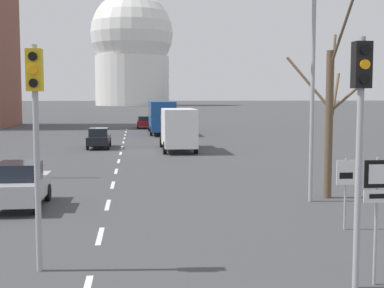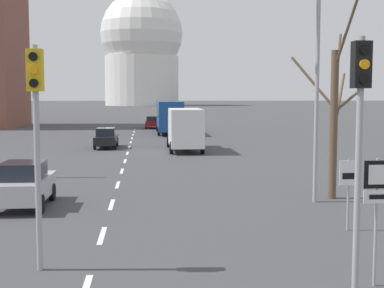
% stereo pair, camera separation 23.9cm
% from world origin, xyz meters
% --- Properties ---
extents(lane_stripe_1, '(0.16, 2.00, 0.01)m').
position_xyz_m(lane_stripe_1, '(0.00, 9.12, 0.00)').
color(lane_stripe_1, silver).
rests_on(lane_stripe_1, ground_plane).
extents(lane_stripe_2, '(0.16, 2.00, 0.01)m').
position_xyz_m(lane_stripe_2, '(0.00, 13.62, 0.00)').
color(lane_stripe_2, silver).
rests_on(lane_stripe_2, ground_plane).
extents(lane_stripe_3, '(0.16, 2.00, 0.01)m').
position_xyz_m(lane_stripe_3, '(0.00, 18.12, 0.00)').
color(lane_stripe_3, silver).
rests_on(lane_stripe_3, ground_plane).
extents(lane_stripe_4, '(0.16, 2.00, 0.01)m').
position_xyz_m(lane_stripe_4, '(0.00, 22.62, 0.00)').
color(lane_stripe_4, silver).
rests_on(lane_stripe_4, ground_plane).
extents(lane_stripe_5, '(0.16, 2.00, 0.01)m').
position_xyz_m(lane_stripe_5, '(0.00, 27.12, 0.00)').
color(lane_stripe_5, silver).
rests_on(lane_stripe_5, ground_plane).
extents(lane_stripe_6, '(0.16, 2.00, 0.01)m').
position_xyz_m(lane_stripe_6, '(0.00, 31.62, 0.00)').
color(lane_stripe_6, silver).
rests_on(lane_stripe_6, ground_plane).
extents(lane_stripe_7, '(0.16, 2.00, 0.01)m').
position_xyz_m(lane_stripe_7, '(0.00, 36.12, 0.00)').
color(lane_stripe_7, silver).
rests_on(lane_stripe_7, ground_plane).
extents(lane_stripe_8, '(0.16, 2.00, 0.01)m').
position_xyz_m(lane_stripe_8, '(0.00, 40.62, 0.00)').
color(lane_stripe_8, silver).
rests_on(lane_stripe_8, ground_plane).
extents(lane_stripe_9, '(0.16, 2.00, 0.01)m').
position_xyz_m(lane_stripe_9, '(0.00, 45.12, 0.00)').
color(lane_stripe_9, silver).
rests_on(lane_stripe_9, ground_plane).
extents(lane_stripe_10, '(0.16, 2.00, 0.01)m').
position_xyz_m(lane_stripe_10, '(0.00, 49.62, 0.00)').
color(lane_stripe_10, silver).
rests_on(lane_stripe_10, ground_plane).
extents(lane_stripe_11, '(0.16, 2.00, 0.01)m').
position_xyz_m(lane_stripe_11, '(0.00, 54.12, 0.00)').
color(lane_stripe_11, silver).
rests_on(lane_stripe_11, ground_plane).
extents(lane_stripe_12, '(0.16, 2.00, 0.01)m').
position_xyz_m(lane_stripe_12, '(0.00, 58.62, 0.00)').
color(lane_stripe_12, silver).
rests_on(lane_stripe_12, ground_plane).
extents(traffic_signal_near_right, '(0.36, 0.34, 5.33)m').
position_xyz_m(traffic_signal_near_right, '(5.73, 4.20, 3.70)').
color(traffic_signal_near_right, '#9E9EA3').
rests_on(traffic_signal_near_right, ground_plane).
extents(traffic_signal_centre_tall, '(0.36, 0.34, 5.28)m').
position_xyz_m(traffic_signal_centre_tall, '(-1.21, 6.09, 3.67)').
color(traffic_signal_centre_tall, '#9E9EA3').
rests_on(traffic_signal_centre_tall, ground_plane).
extents(route_sign_post, '(0.60, 0.08, 2.79)m').
position_xyz_m(route_sign_post, '(6.22, 4.37, 1.92)').
color(route_sign_post, '#9E9EA3').
rests_on(route_sign_post, ground_plane).
extents(speed_limit_sign, '(0.60, 0.08, 2.21)m').
position_xyz_m(speed_limit_sign, '(7.45, 9.07, 1.49)').
color(speed_limit_sign, '#9E9EA3').
rests_on(speed_limit_sign, ground_plane).
extents(street_lamp_right, '(2.60, 0.36, 8.08)m').
position_xyz_m(street_lamp_right, '(7.33, 13.46, 5.02)').
color(street_lamp_right, '#9E9EA3').
rests_on(street_lamp_right, ground_plane).
extents(sedan_near_left, '(1.78, 3.81, 1.69)m').
position_xyz_m(sedan_near_left, '(-3.18, 13.46, 0.85)').
color(sedan_near_left, '#B7B7BC').
rests_on(sedan_near_left, ground_plane).
extents(sedan_near_right, '(1.75, 4.09, 1.51)m').
position_xyz_m(sedan_near_right, '(2.15, 60.90, 0.77)').
color(sedan_near_right, maroon).
rests_on(sedan_near_right, ground_plane).
extents(sedan_mid_centre, '(1.73, 4.37, 1.59)m').
position_xyz_m(sedan_mid_centre, '(-1.78, 35.70, 0.81)').
color(sedan_mid_centre, black).
rests_on(sedan_mid_centre, ground_plane).
extents(city_bus, '(2.66, 10.80, 3.48)m').
position_xyz_m(city_bus, '(3.87, 51.33, 2.05)').
color(city_bus, '#19478C').
rests_on(city_bus, ground_plane).
extents(delivery_truck, '(2.44, 7.20, 3.14)m').
position_xyz_m(delivery_truck, '(4.21, 33.11, 1.70)').
color(delivery_truck, '#333842').
rests_on(delivery_truck, ground_plane).
extents(bare_tree_right_near, '(2.95, 3.41, 7.65)m').
position_xyz_m(bare_tree_right_near, '(8.78, 14.16, 3.38)').
color(bare_tree_right_near, brown).
rests_on(bare_tree_right_near, ground_plane).
extents(capitol_dome, '(33.25, 33.25, 46.97)m').
position_xyz_m(capitol_dome, '(0.00, 214.13, 22.88)').
color(capitol_dome, silver).
rests_on(capitol_dome, ground_plane).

